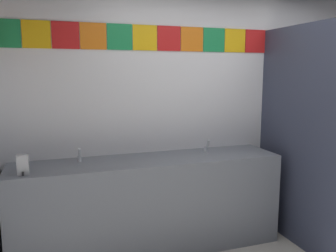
# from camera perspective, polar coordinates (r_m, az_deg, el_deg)

# --- Properties ---
(wall_back) EXTENTS (4.19, 0.09, 2.76)m
(wall_back) POSITION_cam_1_polar(r_m,az_deg,el_deg) (3.78, 7.03, 3.88)
(wall_back) COLOR silver
(wall_back) RESTS_ON ground_plane
(vanity_counter) EXTENTS (2.53, 0.56, 0.90)m
(vanity_counter) POSITION_cam_1_polar(r_m,az_deg,el_deg) (3.43, -3.01, -12.56)
(vanity_counter) COLOR slate
(vanity_counter) RESTS_ON ground_plane
(faucet_left) EXTENTS (0.04, 0.10, 0.14)m
(faucet_left) POSITION_cam_1_polar(r_m,az_deg,el_deg) (3.26, -14.31, -4.88)
(faucet_left) COLOR silver
(faucet_left) RESTS_ON vanity_counter
(faucet_right) EXTENTS (0.04, 0.10, 0.14)m
(faucet_right) POSITION_cam_1_polar(r_m,az_deg,el_deg) (3.58, 6.35, -3.45)
(faucet_right) COLOR silver
(faucet_right) RESTS_ON vanity_counter
(soap_dispenser) EXTENTS (0.09, 0.09, 0.16)m
(soap_dispenser) POSITION_cam_1_polar(r_m,az_deg,el_deg) (3.01, -22.68, -5.91)
(soap_dispenser) COLOR #B7BABF
(soap_dispenser) RESTS_ON vanity_counter
(toilet) EXTENTS (0.39, 0.49, 0.74)m
(toilet) POSITION_cam_1_polar(r_m,az_deg,el_deg) (4.34, 24.35, -10.83)
(toilet) COLOR white
(toilet) RESTS_ON ground_plane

